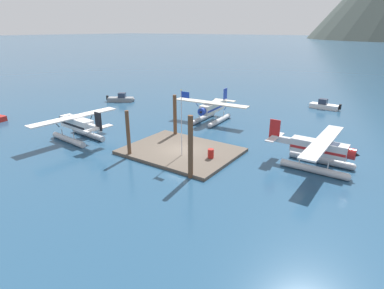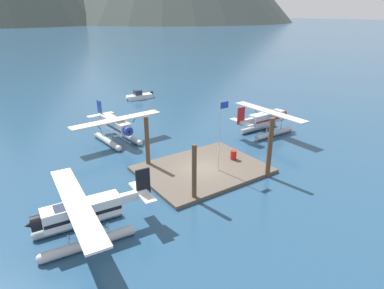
{
  "view_description": "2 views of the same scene",
  "coord_description": "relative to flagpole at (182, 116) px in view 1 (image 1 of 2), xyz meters",
  "views": [
    {
      "loc": [
        17.82,
        -24.01,
        11.87
      ],
      "look_at": [
        1.45,
        -0.13,
        1.19
      ],
      "focal_mm": 29.52,
      "sensor_mm": 36.0,
      "label": 1
    },
    {
      "loc": [
        -16.48,
        -22.05,
        13.6
      ],
      "look_at": [
        -0.58,
        0.81,
        2.48
      ],
      "focal_mm": 31.25,
      "sensor_mm": 36.0,
      "label": 2
    }
  ],
  "objects": [
    {
      "name": "piling_near_left",
      "position": [
        -4.59,
        -2.6,
        -1.94
      ],
      "size": [
        0.37,
        0.37,
        4.63
      ],
      "primitive_type": "cylinder",
      "color": "brown",
      "rests_on": "ground"
    },
    {
      "name": "seaplane_silver_stbd_fwd",
      "position": [
        11.31,
        5.03,
        -2.68
      ],
      "size": [
        7.98,
        10.41,
        3.84
      ],
      "color": "#B7BABF",
      "rests_on": "ground"
    },
    {
      "name": "piling_near_right",
      "position": [
        3.01,
        -3.04,
        -1.55
      ],
      "size": [
        0.43,
        0.43,
        5.42
      ],
      "primitive_type": "cylinder",
      "color": "brown",
      "rests_on": "ground"
    },
    {
      "name": "boat_white_open_north",
      "position": [
        6.35,
        28.97,
        -3.77
      ],
      "size": [
        4.89,
        1.69,
        1.5
      ],
      "color": "silver",
      "rests_on": "ground"
    },
    {
      "name": "seaplane_cream_bow_left",
      "position": [
        -4.4,
        12.63,
        -2.68
      ],
      "size": [
        10.47,
        7.97,
        3.84
      ],
      "color": "#B7BABF",
      "rests_on": "ground"
    },
    {
      "name": "piling_far_left",
      "position": [
        -4.62,
        4.86,
        -1.81
      ],
      "size": [
        0.41,
        0.41,
        4.88
      ],
      "primitive_type": "cylinder",
      "color": "brown",
      "rests_on": "ground"
    },
    {
      "name": "fuel_drum",
      "position": [
        2.56,
        0.98,
        -3.51
      ],
      "size": [
        0.62,
        0.62,
        0.88
      ],
      "color": "#AD1E19",
      "rests_on": "dock_platform"
    },
    {
      "name": "flagpole",
      "position": [
        0.0,
        0.0,
        0.0
      ],
      "size": [
        0.95,
        0.1,
        6.4
      ],
      "color": "silver",
      "rests_on": "dock_platform"
    },
    {
      "name": "ground_plane",
      "position": [
        -1.06,
        1.13,
        -4.25
      ],
      "size": [
        1200.0,
        1200.0,
        0.0
      ],
      "primitive_type": "plane",
      "color": "navy"
    },
    {
      "name": "seaplane_white_port_aft",
      "position": [
        -13.0,
        -2.25,
        -2.68
      ],
      "size": [
        7.97,
        10.48,
        3.84
      ],
      "color": "#B7BABF",
      "rests_on": "ground"
    },
    {
      "name": "boat_grey_open_west",
      "position": [
        -23.66,
        14.55,
        -3.77
      ],
      "size": [
        4.35,
        3.52,
        1.5
      ],
      "color": "gray",
      "rests_on": "ground"
    },
    {
      "name": "dock_platform",
      "position": [
        -1.06,
        1.13,
        -4.1
      ],
      "size": [
        11.0,
        8.43,
        0.3
      ],
      "primitive_type": "cube",
      "color": "brown",
      "rests_on": "ground"
    }
  ]
}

